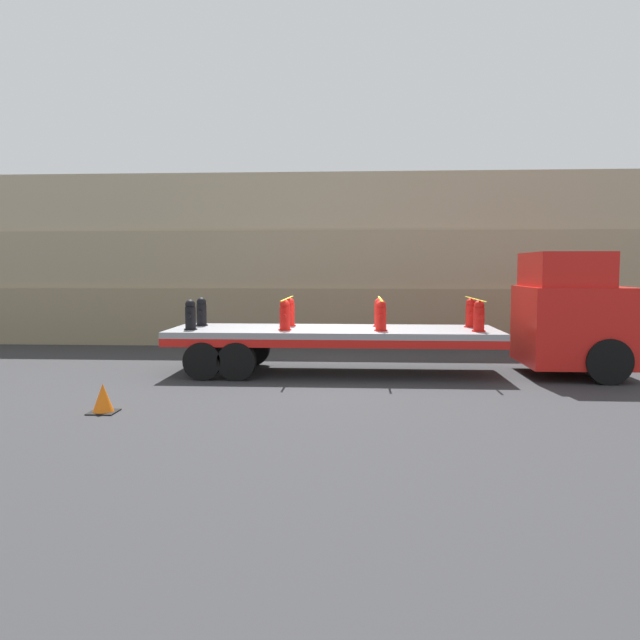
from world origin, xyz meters
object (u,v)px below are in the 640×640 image
object	(u,v)px
fire_hydrant_black_near_0	(190,315)
fire_hydrant_red_far_1	(290,312)
fire_hydrant_red_far_2	(379,313)
flatbed_trailer	(310,337)
fire_hydrant_red_near_3	(479,317)
traffic_cone	(103,399)
truck_cab	(576,314)
fire_hydrant_red_near_2	(381,316)
fire_hydrant_red_near_1	(285,316)
fire_hydrant_red_far_3	(471,313)
fire_hydrant_black_far_0	(202,312)

from	to	relation	value
fire_hydrant_black_near_0	fire_hydrant_red_far_1	world-z (taller)	same
fire_hydrant_red_far_1	fire_hydrant_red_far_2	distance (m)	2.41
flatbed_trailer	fire_hydrant_red_near_3	size ratio (longest dim) A/B	10.94
traffic_cone	fire_hydrant_red_near_3	bearing A→B (deg)	28.09
fire_hydrant_red_near_3	truck_cab	bearing A→B (deg)	12.58
fire_hydrant_red_near_2	fire_hydrant_red_far_2	xyz separation A→B (m)	(0.00, 1.13, 0.00)
truck_cab	fire_hydrant_black_near_0	xyz separation A→B (m)	(-9.75, -0.56, -0.02)
fire_hydrant_red_near_2	fire_hydrant_red_near_1	bearing A→B (deg)	180.00
fire_hydrant_red_near_3	fire_hydrant_red_far_3	world-z (taller)	same
fire_hydrant_red_far_2	fire_hydrant_red_far_1	bearing A→B (deg)	180.00
fire_hydrant_red_near_2	traffic_cone	size ratio (longest dim) A/B	1.37
flatbed_trailer	fire_hydrant_black_near_0	xyz separation A→B (m)	(-3.00, -0.56, 0.60)
fire_hydrant_black_near_0	traffic_cone	size ratio (longest dim) A/B	1.37
fire_hydrant_black_far_0	fire_hydrant_red_far_2	world-z (taller)	same
fire_hydrant_black_far_0	fire_hydrant_red_far_3	xyz separation A→B (m)	(7.23, 0.00, 0.00)
fire_hydrant_red_far_1	flatbed_trailer	bearing A→B (deg)	-43.67
fire_hydrant_red_far_1	traffic_cone	world-z (taller)	fire_hydrant_red_far_1
fire_hydrant_red_far_2	fire_hydrant_black_far_0	bearing A→B (deg)	180.00
truck_cab	fire_hydrant_red_near_2	size ratio (longest dim) A/B	4.06
flatbed_trailer	fire_hydrant_red_near_2	world-z (taller)	fire_hydrant_red_near_2
fire_hydrant_black_far_0	traffic_cone	world-z (taller)	fire_hydrant_black_far_0
fire_hydrant_red_far_1	fire_hydrant_red_near_2	bearing A→B (deg)	-25.04
fire_hydrant_red_near_1	fire_hydrant_red_far_2	world-z (taller)	same
fire_hydrant_red_near_1	fire_hydrant_red_near_3	bearing A→B (deg)	0.00
fire_hydrant_red_far_2	fire_hydrant_red_near_2	bearing A→B (deg)	-90.00
flatbed_trailer	fire_hydrant_red_near_1	world-z (taller)	fire_hydrant_red_near_1
fire_hydrant_black_far_0	fire_hydrant_red_near_1	bearing A→B (deg)	-25.04
fire_hydrant_black_near_0	fire_hydrant_red_far_1	distance (m)	2.66
traffic_cone	fire_hydrant_black_near_0	bearing A→B (deg)	82.16
flatbed_trailer	fire_hydrant_red_far_3	world-z (taller)	fire_hydrant_red_far_3
fire_hydrant_red_far_3	fire_hydrant_red_far_1	bearing A→B (deg)	180.00
fire_hydrant_red_near_2	fire_hydrant_red_far_3	world-z (taller)	same
fire_hydrant_red_near_1	fire_hydrant_red_far_3	bearing A→B (deg)	13.15
fire_hydrant_red_near_2	fire_hydrant_red_far_1	bearing A→B (deg)	154.96
fire_hydrant_red_near_2	fire_hydrant_red_far_3	size ratio (longest dim) A/B	1.00
fire_hydrant_red_far_1	fire_hydrant_red_near_3	size ratio (longest dim) A/B	1.00
fire_hydrant_red_far_2	fire_hydrant_red_far_3	distance (m)	2.41
fire_hydrant_red_far_3	truck_cab	bearing A→B (deg)	-12.58
fire_hydrant_red_far_1	fire_hydrant_red_near_2	world-z (taller)	same
fire_hydrant_black_near_0	fire_hydrant_red_far_2	xyz separation A→B (m)	(4.82, 1.13, 0.00)
fire_hydrant_red_near_2	fire_hydrant_red_near_3	bearing A→B (deg)	0.00
fire_hydrant_black_far_0	fire_hydrant_red_far_1	distance (m)	2.41
fire_hydrant_red_near_1	fire_hydrant_red_near_2	world-z (taller)	same
fire_hydrant_red_far_1	fire_hydrant_red_near_2	distance (m)	2.66
fire_hydrant_red_near_3	fire_hydrant_black_far_0	bearing A→B (deg)	171.15
fire_hydrant_red_far_3	traffic_cone	xyz separation A→B (m)	(-7.80, -5.29, -1.27)
fire_hydrant_black_near_0	fire_hydrant_red_near_3	size ratio (longest dim) A/B	1.00
fire_hydrant_red_far_2	traffic_cone	bearing A→B (deg)	-135.56
flatbed_trailer	traffic_cone	xyz separation A→B (m)	(-3.57, -4.73, -0.67)
fire_hydrant_red_far_3	fire_hydrant_red_near_1	bearing A→B (deg)	-166.85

